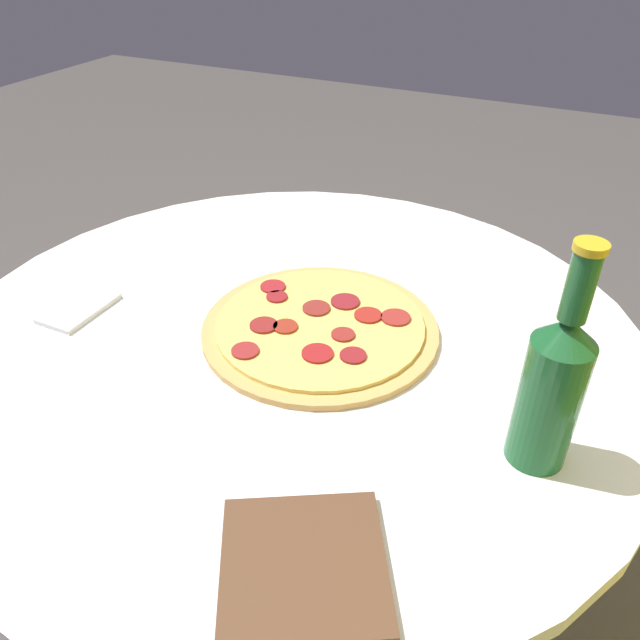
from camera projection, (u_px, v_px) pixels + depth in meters
The scene contains 6 objects.
ground_plane at pixel (300, 605), 1.31m from camera, with size 8.00×8.00×0.00m, color #4C4742.
table at pixel (294, 409), 1.00m from camera, with size 1.02×1.02×0.71m.
pizza at pixel (320, 327), 0.90m from camera, with size 0.34×0.34×0.02m.
beer_bottle at pixel (553, 385), 0.65m from camera, with size 0.07×0.07×0.27m.
pizza_paddle at pixel (305, 587), 0.57m from camera, with size 0.28×0.21×0.02m.
napkin at pixel (79, 308), 0.95m from camera, with size 0.11×0.07×0.01m.
Camera 1 is at (0.65, 0.36, 1.24)m, focal length 35.00 mm.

